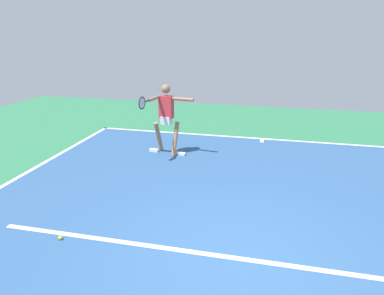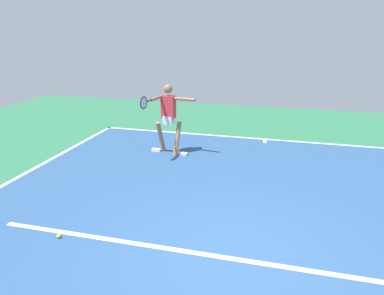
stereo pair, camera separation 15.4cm
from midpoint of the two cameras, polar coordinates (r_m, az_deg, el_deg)
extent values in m
plane|color=#2D754C|center=(5.43, 7.29, -16.76)|extent=(20.97, 20.97, 0.00)
cube|color=#2D5484|center=(5.43, 7.29, -16.74)|extent=(10.00, 11.97, 0.00)
cube|color=white|center=(10.82, 11.71, 1.27)|extent=(10.00, 0.10, 0.01)
cube|color=white|center=(5.43, 7.29, -16.73)|extent=(7.50, 0.10, 0.01)
cube|color=white|center=(10.63, 11.64, 0.96)|extent=(0.10, 0.30, 0.01)
cylinder|color=#9E7051|center=(9.24, -1.82, 1.34)|extent=(0.16, 0.41, 0.85)
cube|color=white|center=(9.30, -0.98, -0.97)|extent=(0.25, 0.13, 0.07)
cylinder|color=#9E7051|center=(9.43, -4.37, 1.65)|extent=(0.16, 0.41, 0.85)
cube|color=white|center=(9.61, -5.09, -0.39)|extent=(0.25, 0.13, 0.07)
cube|color=white|center=(9.21, -3.16, 4.29)|extent=(0.27, 0.23, 0.20)
cube|color=red|center=(9.14, -3.19, 6.32)|extent=(0.36, 0.22, 0.55)
sphere|color=#9E7051|center=(9.05, -3.24, 9.06)|extent=(0.22, 0.22, 0.22)
cylinder|color=#9E7051|center=(8.91, -0.63, 7.50)|extent=(0.55, 0.15, 0.08)
cylinder|color=#9E7051|center=(8.92, -4.98, 7.64)|extent=(0.15, 0.55, 0.08)
cylinder|color=black|center=(8.59, -6.17, 7.19)|extent=(0.06, 0.22, 0.03)
torus|color=black|center=(8.38, -6.97, 6.88)|extent=(0.06, 0.29, 0.29)
cylinder|color=silver|center=(8.38, -6.97, 6.88)|extent=(0.04, 0.25, 0.25)
sphere|color=#CCE033|center=(6.15, -19.24, -12.82)|extent=(0.07, 0.07, 0.07)
camera|label=1|loc=(0.08, -89.37, 0.21)|focal=34.46mm
camera|label=2|loc=(0.08, 90.63, -0.21)|focal=34.46mm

